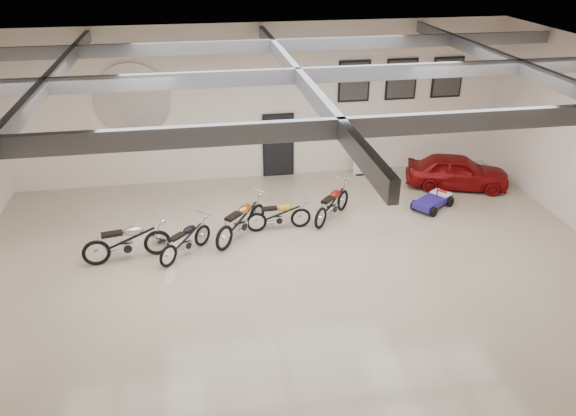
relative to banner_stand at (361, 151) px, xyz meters
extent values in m
cube|color=#BBA98E|center=(-3.22, -5.50, -0.85)|extent=(16.00, 12.00, 0.01)
cube|color=slate|center=(-3.22, -5.50, 4.15)|extent=(16.00, 12.00, 0.01)
cube|color=silver|center=(-3.22, 0.50, 1.65)|extent=(16.00, 0.02, 5.00)
cube|color=black|center=(-2.72, 0.45, 0.20)|extent=(0.92, 0.08, 2.10)
imported|color=maroon|center=(2.78, -1.51, -0.30)|extent=(2.24, 3.45, 1.09)
camera|label=1|loc=(-5.43, -16.95, 6.60)|focal=35.00mm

